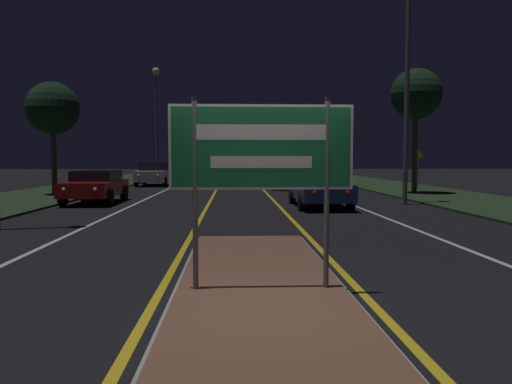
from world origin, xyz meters
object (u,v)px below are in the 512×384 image
Objects in this scene: streetlight_left_far at (156,102)px; car_approaching_0 at (96,185)px; streetlight_right_near at (408,44)px; car_receding_2 at (313,172)px; car_approaching_1 at (154,174)px; warning_sign at (418,165)px; highway_sign at (261,154)px; car_receding_1 at (285,176)px; car_receding_0 at (320,188)px.

streetlight_left_far is 21.98m from car_approaching_0.
streetlight_right_near is 1.99× the size of car_receding_2.
car_approaching_0 is 13.11m from car_approaching_1.
warning_sign is at bearing 25.55° from car_approaching_0.
highway_sign reaches higher than car_approaching_1.
car_receding_2 is at bearing 113.53° from warning_sign.
car_approaching_1 is (-11.86, 14.34, -5.31)m from streetlight_right_near.
car_approaching_1 is (-8.31, 3.92, 0.00)m from car_receding_1.
car_receding_1 is at bearing 108.79° from streetlight_right_near.
streetlight_left_far reaches higher than car_receding_0.
highway_sign is at bearing -66.97° from car_approaching_0.
car_approaching_0 is (-11.53, -17.64, -0.03)m from car_receding_2.
car_receding_0 is (9.44, -23.29, -5.69)m from streetlight_left_far.
car_approaching_0 is (-8.57, -9.19, -0.07)m from car_receding_1.
streetlight_left_far is 1.97× the size of car_approaching_1.
warning_sign is (7.33, -1.59, 0.62)m from car_receding_1.
car_receding_2 reaches higher than car_receding_0.
car_receding_0 is 19.91m from car_receding_2.
car_receding_0 is at bearing -98.31° from car_receding_2.
car_approaching_0 is at bearing -91.13° from car_approaching_1.
warning_sign reaches higher than car_approaching_1.
highway_sign reaches higher than car_receding_1.
car_receding_1 is at bearing 167.76° from warning_sign.
warning_sign is (4.37, -10.04, 0.66)m from car_receding_2.
car_approaching_1 reaches higher than car_approaching_0.
streetlight_left_far is 25.89m from streetlight_right_near.
car_receding_1 is 12.57m from car_approaching_0.
warning_sign reaches higher than car_receding_0.
streetlight_left_far is at bearing 100.75° from highway_sign.
streetlight_left_far is 22.11m from warning_sign.
streetlight_right_near reaches higher than car_approaching_0.
streetlight_right_near is at bearing -60.12° from streetlight_left_far.
car_receding_1 is (2.71, 22.98, -1.05)m from highway_sign.
warning_sign reaches higher than car_receding_1.
warning_sign is at bearing -39.22° from streetlight_left_far.
car_receding_2 is at bearing 70.66° from car_receding_1.
car_approaching_0 is (-8.66, 2.07, 0.00)m from car_receding_0.
car_receding_2 is (12.32, -3.58, -5.66)m from streetlight_left_far.
car_receding_0 is at bearing -61.05° from car_approaching_1.
streetlight_right_near is 2.04× the size of car_approaching_1.
streetlight_left_far is at bearing 119.88° from streetlight_right_near.
streetlight_right_near is 2.27× the size of car_receding_1.
streetlight_left_far reaches higher than car_receding_1.
car_approaching_0 is 17.64m from warning_sign.
car_receding_2 is 12.15m from car_approaching_1.
streetlight_right_near reaches higher than warning_sign.
car_approaching_1 is at bearing 129.58° from streetlight_right_near.
car_approaching_0 is (-12.11, 1.23, -5.38)m from streetlight_right_near.
car_receding_2 is 1.14× the size of car_approaching_0.
car_receding_1 is at bearing -25.26° from car_approaching_1.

